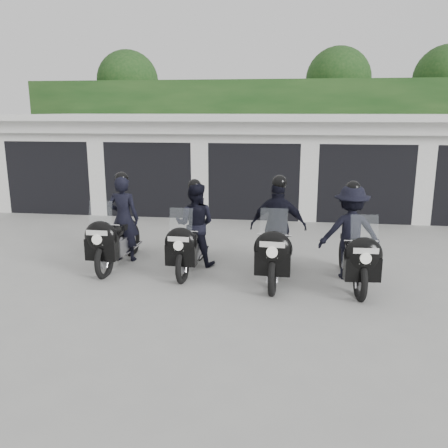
# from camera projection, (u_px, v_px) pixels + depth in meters

# --- Properties ---
(ground) EXTENTS (80.00, 80.00, 0.00)m
(ground) POSITION_uv_depth(u_px,v_px,m) (230.00, 287.00, 8.49)
(ground) COLOR gray
(ground) RESTS_ON ground
(garage_block) EXTENTS (16.40, 6.80, 2.96)m
(garage_block) POSITION_uv_depth(u_px,v_px,m) (259.00, 161.00, 15.92)
(garage_block) COLOR white
(garage_block) RESTS_ON ground
(background_vegetation) EXTENTS (20.00, 3.90, 5.80)m
(background_vegetation) POSITION_uv_depth(u_px,v_px,m) (276.00, 118.00, 20.24)
(background_vegetation) COLOR #153513
(background_vegetation) RESTS_ON ground
(police_bike_a) EXTENTS (0.71, 2.22, 1.93)m
(police_bike_a) POSITION_uv_depth(u_px,v_px,m) (118.00, 228.00, 9.60)
(police_bike_a) COLOR black
(police_bike_a) RESTS_ON ground
(police_bike_b) EXTENTS (0.85, 2.10, 1.83)m
(police_bike_b) POSITION_uv_depth(u_px,v_px,m) (193.00, 230.00, 9.40)
(police_bike_b) COLOR black
(police_bike_b) RESTS_ON ground
(police_bike_c) EXTENTS (1.11, 2.27, 1.98)m
(police_bike_c) POSITION_uv_depth(u_px,v_px,m) (277.00, 234.00, 8.89)
(police_bike_c) COLOR black
(police_bike_c) RESTS_ON ground
(police_bike_d) EXTENTS (1.18, 2.19, 1.91)m
(police_bike_d) POSITION_uv_depth(u_px,v_px,m) (352.00, 238.00, 8.65)
(police_bike_d) COLOR black
(police_bike_d) RESTS_ON ground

